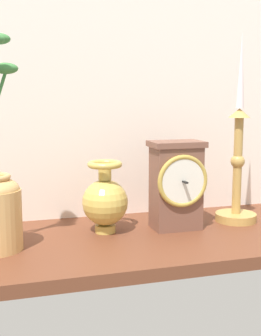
# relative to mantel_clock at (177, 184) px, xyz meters

# --- Properties ---
(ground_plane) EXTENTS (1.00, 0.36, 0.02)m
(ground_plane) POSITION_rel_mantel_clock_xyz_m (-0.07, -0.02, -0.11)
(ground_plane) COLOR brown
(back_wall) EXTENTS (1.20, 0.02, 0.65)m
(back_wall) POSITION_rel_mantel_clock_xyz_m (-0.07, 0.16, 0.23)
(back_wall) COLOR white
(back_wall) RESTS_ON ground_plane
(mantel_clock) EXTENTS (0.11, 0.10, 0.19)m
(mantel_clock) POSITION_rel_mantel_clock_xyz_m (0.00, 0.00, 0.00)
(mantel_clock) COLOR brown
(mantel_clock) RESTS_ON ground_plane
(candlestick_tall_left) EXTENTS (0.09, 0.09, 0.42)m
(candlestick_tall_left) POSITION_rel_mantel_clock_xyz_m (0.15, 0.02, 0.03)
(candlestick_tall_left) COLOR tan
(candlestick_tall_left) RESTS_ON ground_plane
(brass_vase_bulbous) EXTENTS (0.10, 0.10, 0.15)m
(brass_vase_bulbous) POSITION_rel_mantel_clock_xyz_m (-0.15, 0.02, -0.03)
(brass_vase_bulbous) COLOR gold
(brass_vase_bulbous) RESTS_ON ground_plane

